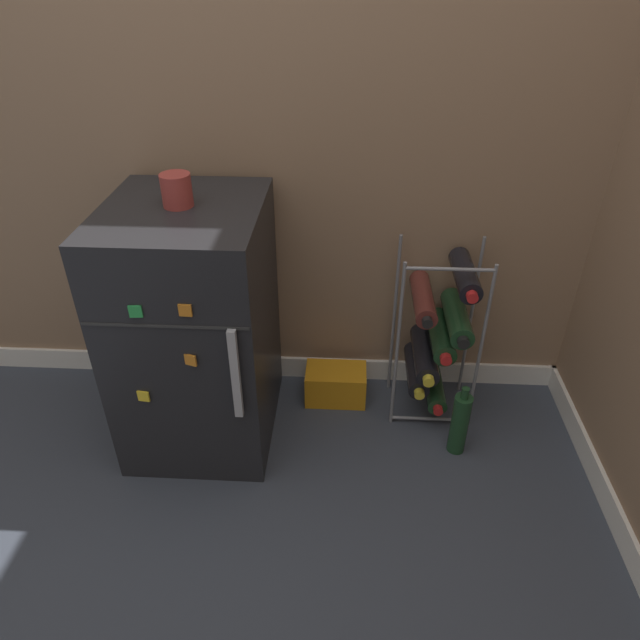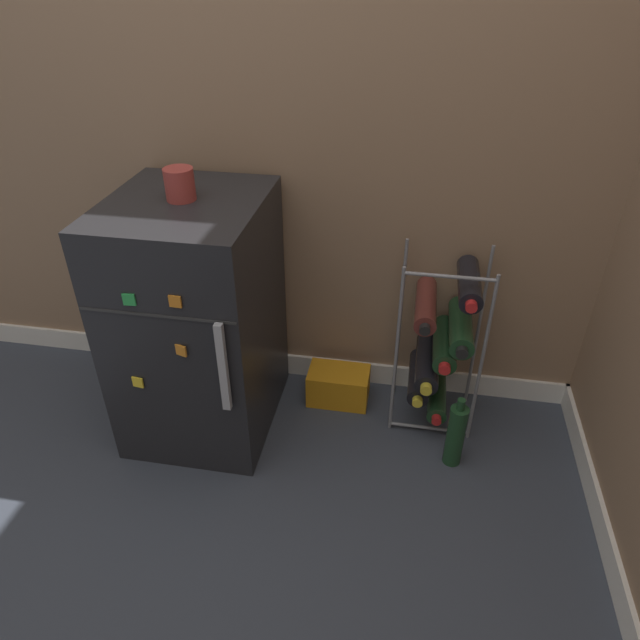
# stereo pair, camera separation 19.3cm
# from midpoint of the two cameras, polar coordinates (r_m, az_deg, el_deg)

# --- Properties ---
(ground_plane) EXTENTS (14.00, 14.00, 0.00)m
(ground_plane) POSITION_cam_midpoint_polar(r_m,az_deg,el_deg) (1.90, -0.83, -18.36)
(ground_plane) COLOR #333842
(wall_back) EXTENTS (6.94, 0.07, 2.50)m
(wall_back) POSITION_cam_midpoint_polar(r_m,az_deg,el_deg) (1.89, 3.29, 25.72)
(wall_back) COLOR #84664C
(wall_back) RESTS_ON ground_plane
(mini_fridge) EXTENTS (0.48, 0.57, 0.85)m
(mini_fridge) POSITION_cam_midpoint_polar(r_m,az_deg,el_deg) (1.96, -9.32, -0.09)
(mini_fridge) COLOR black
(mini_fridge) RESTS_ON ground_plane
(wine_rack) EXTENTS (0.29, 0.31, 0.67)m
(wine_rack) POSITION_cam_midpoint_polar(r_m,az_deg,el_deg) (2.04, 14.60, -2.33)
(wine_rack) COLOR slate
(wine_rack) RESTS_ON ground_plane
(soda_box) EXTENTS (0.23, 0.14, 0.14)m
(soda_box) POSITION_cam_midpoint_polar(r_m,az_deg,el_deg) (2.22, 4.38, -6.64)
(soda_box) COLOR orange
(soda_box) RESTS_ON ground_plane
(fridge_top_cup) EXTENTS (0.09, 0.09, 0.10)m
(fridge_top_cup) POSITION_cam_midpoint_polar(r_m,az_deg,el_deg) (1.76, -10.76, 13.13)
(fridge_top_cup) COLOR maroon
(fridge_top_cup) RESTS_ON mini_fridge
(loose_bottle_floor) EXTENTS (0.06, 0.06, 0.28)m
(loose_bottle_floor) POSITION_cam_midpoint_polar(r_m,az_deg,el_deg) (2.01, 16.16, -11.09)
(loose_bottle_floor) COLOR #19381E
(loose_bottle_floor) RESTS_ON ground_plane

